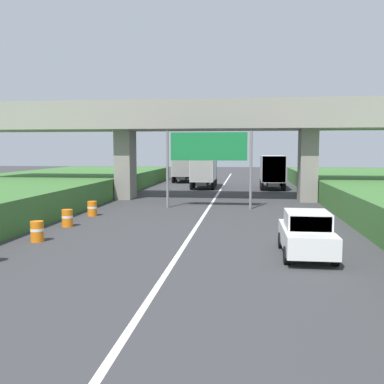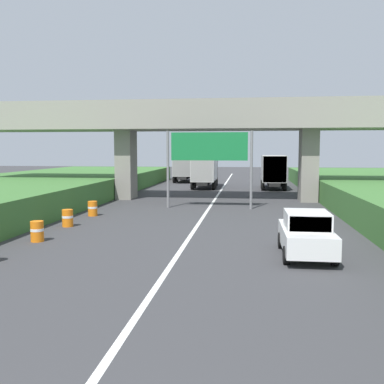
% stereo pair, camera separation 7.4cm
% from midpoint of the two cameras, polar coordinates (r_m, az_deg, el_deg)
% --- Properties ---
extents(lane_centre_stripe, '(0.20, 91.10, 0.01)m').
position_cam_midpoint_polar(lane_centre_stripe, '(28.78, 1.89, -2.44)').
color(lane_centre_stripe, white).
rests_on(lane_centre_stripe, ground).
extents(overpass_bridge, '(40.00, 4.80, 7.77)m').
position_cam_midpoint_polar(overpass_bridge, '(34.92, 2.89, 8.59)').
color(overpass_bridge, gray).
rests_on(overpass_bridge, ground).
extents(overhead_highway_sign, '(5.88, 0.18, 5.27)m').
position_cam_midpoint_polar(overhead_highway_sign, '(29.69, 2.12, 5.32)').
color(overhead_highway_sign, slate).
rests_on(overhead_highway_sign, ground).
extents(truck_orange, '(2.44, 7.30, 3.44)m').
position_cam_midpoint_polar(truck_orange, '(54.86, -0.99, 3.37)').
color(truck_orange, black).
rests_on(truck_orange, ground).
extents(truck_black, '(2.44, 7.30, 3.44)m').
position_cam_midpoint_polar(truck_black, '(45.90, 1.58, 2.95)').
color(truck_black, black).
rests_on(truck_black, ground).
extents(truck_blue, '(2.44, 7.30, 3.44)m').
position_cam_midpoint_polar(truck_blue, '(45.67, 10.36, 2.85)').
color(truck_blue, black).
rests_on(truck_blue, ground).
extents(car_white, '(1.86, 4.10, 1.72)m').
position_cam_midpoint_polar(car_white, '(16.92, 14.61, -5.32)').
color(car_white, silver).
rests_on(car_white, ground).
extents(construction_barrel_2, '(0.57, 0.57, 0.90)m').
position_cam_midpoint_polar(construction_barrel_2, '(20.23, -19.69, -4.85)').
color(construction_barrel_2, orange).
rests_on(construction_barrel_2, ground).
extents(construction_barrel_3, '(0.57, 0.57, 0.90)m').
position_cam_midpoint_polar(construction_barrel_3, '(23.65, -16.07, -3.28)').
color(construction_barrel_3, orange).
rests_on(construction_barrel_3, ground).
extents(construction_barrel_4, '(0.57, 0.57, 0.90)m').
position_cam_midpoint_polar(construction_barrel_4, '(27.08, -12.99, -2.11)').
color(construction_barrel_4, orange).
rests_on(construction_barrel_4, ground).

